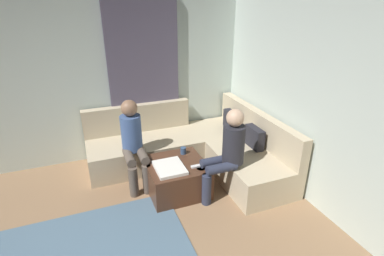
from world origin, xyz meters
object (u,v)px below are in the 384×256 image
coffee_mug (183,151)px  game_remote (197,166)px  person_on_couch_side (133,141)px  sectional_couch (196,148)px  ottoman (176,177)px  person_on_couch_back (226,151)px

coffee_mug → game_remote: bearing=5.7°
person_on_couch_side → game_remote: bearing=140.0°
sectional_couch → ottoman: sectional_couch is taller
coffee_mug → ottoman: bearing=-39.3°
person_on_couch_back → person_on_couch_side: bearing=55.4°
coffee_mug → game_remote: coffee_mug is taller
sectional_couch → game_remote: size_ratio=17.00×
person_on_couch_back → game_remote: bearing=68.4°
sectional_couch → game_remote: sectional_couch is taller
game_remote → person_on_couch_back: (0.14, 0.35, 0.23)m
game_remote → sectional_couch: bearing=158.2°
ottoman → coffee_mug: size_ratio=8.00×
sectional_couch → coffee_mug: 0.50m
ottoman → person_on_couch_back: person_on_couch_back is taller
sectional_couch → game_remote: (0.73, -0.29, 0.15)m
sectional_couch → person_on_couch_side: bearing=-81.4°
coffee_mug → person_on_couch_side: size_ratio=0.08×
sectional_couch → coffee_mug: (0.33, -0.33, 0.19)m
ottoman → coffee_mug: (-0.22, 0.18, 0.26)m
ottoman → person_on_couch_back: bearing=60.7°
game_remote → coffee_mug: bearing=-174.3°
sectional_couch → game_remote: bearing=-21.8°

